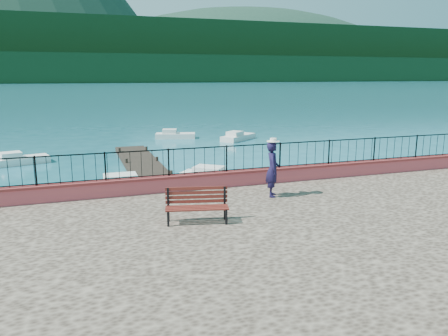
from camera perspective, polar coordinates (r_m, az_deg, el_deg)
ground at (r=13.78m, az=6.70°, el=-10.79°), size 2000.00×2000.00×0.00m
parapet at (r=16.57m, az=1.33°, el=-1.34°), size 28.00×0.46×0.58m
railing at (r=16.40m, az=1.34°, el=1.26°), size 27.00×0.05×0.95m
dock at (r=24.25m, az=-9.96°, el=-0.42°), size 2.00×16.00×0.30m
far_forest at (r=311.49m, az=-18.28°, el=12.22°), size 900.00×60.00×18.00m
foothills at (r=371.83m, az=-18.58°, el=14.10°), size 900.00×120.00×44.00m
companion_hill at (r=614.35m, az=2.72°, el=11.64°), size 448.00×384.00×180.00m
park_bench at (r=12.51m, az=-3.54°, el=-5.81°), size 1.87×0.97×0.99m
person at (r=15.08m, az=6.36°, el=-0.16°), size 0.68×0.82×1.92m
hat at (r=14.90m, az=6.45°, el=3.67°), size 0.44×0.44×0.12m
boat_0 at (r=21.08m, az=-11.63°, el=-1.69°), size 4.28×1.33×0.80m
boat_1 at (r=21.97m, az=-0.51°, el=-0.88°), size 4.02×3.60×0.80m
boat_3 at (r=29.26m, az=-25.10°, el=1.25°), size 3.49×2.17×0.80m
boat_4 at (r=37.57m, az=-6.36°, el=4.50°), size 3.55×2.16×0.80m
boat_5 at (r=36.34m, az=1.88°, el=4.31°), size 3.63×3.24×0.80m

